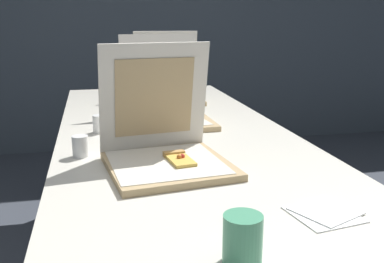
{
  "coord_description": "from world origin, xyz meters",
  "views": [
    {
      "loc": [
        -0.32,
        -1.02,
        1.22
      ],
      "look_at": [
        0.02,
        0.5,
        0.81
      ],
      "focal_mm": 41.71,
      "sensor_mm": 36.0,
      "label": 1
    }
  ],
  "objects_px": {
    "table": "(177,145)",
    "pizza_box_back": "(168,90)",
    "pizza_box_middle": "(166,110)",
    "cup_white_mid": "(100,124)",
    "cup_white_near_center": "(80,146)",
    "napkin_pile": "(324,213)",
    "cup_white_far": "(120,107)",
    "cup_printed_front": "(243,240)",
    "pizza_box_front": "(165,150)"
  },
  "relations": [
    {
      "from": "table",
      "to": "pizza_box_back",
      "type": "bearing_deg",
      "value": 83.18
    },
    {
      "from": "table",
      "to": "pizza_box_middle",
      "type": "height_order",
      "value": "pizza_box_middle"
    },
    {
      "from": "table",
      "to": "cup_white_mid",
      "type": "relative_size",
      "value": 34.12
    },
    {
      "from": "cup_white_near_center",
      "to": "napkin_pile",
      "type": "xyz_separation_m",
      "value": [
        0.58,
        -0.59,
        -0.03
      ]
    },
    {
      "from": "table",
      "to": "cup_white_far",
      "type": "height_order",
      "value": "cup_white_far"
    },
    {
      "from": "table",
      "to": "cup_white_far",
      "type": "distance_m",
      "value": 0.48
    },
    {
      "from": "cup_white_far",
      "to": "cup_printed_front",
      "type": "height_order",
      "value": "cup_printed_front"
    },
    {
      "from": "pizza_box_middle",
      "to": "pizza_box_back",
      "type": "height_order",
      "value": "same"
    },
    {
      "from": "pizza_box_middle",
      "to": "table",
      "type": "bearing_deg",
      "value": -90.77
    },
    {
      "from": "pizza_box_front",
      "to": "pizza_box_middle",
      "type": "xyz_separation_m",
      "value": [
        0.1,
        0.61,
        0.0
      ]
    },
    {
      "from": "pizza_box_front",
      "to": "pizza_box_back",
      "type": "height_order",
      "value": "pizza_box_front"
    },
    {
      "from": "pizza_box_middle",
      "to": "cup_white_near_center",
      "type": "distance_m",
      "value": 0.58
    },
    {
      "from": "pizza_box_back",
      "to": "cup_white_near_center",
      "type": "height_order",
      "value": "pizza_box_back"
    },
    {
      "from": "cup_white_near_center",
      "to": "napkin_pile",
      "type": "distance_m",
      "value": 0.83
    },
    {
      "from": "pizza_box_middle",
      "to": "cup_white_far",
      "type": "xyz_separation_m",
      "value": [
        -0.19,
        0.2,
        -0.02
      ]
    },
    {
      "from": "pizza_box_middle",
      "to": "cup_white_mid",
      "type": "relative_size",
      "value": 6.17
    },
    {
      "from": "cup_white_mid",
      "to": "table",
      "type": "bearing_deg",
      "value": -19.09
    },
    {
      "from": "cup_printed_front",
      "to": "napkin_pile",
      "type": "distance_m",
      "value": 0.32
    },
    {
      "from": "table",
      "to": "cup_printed_front",
      "type": "xyz_separation_m",
      "value": [
        -0.06,
        -0.97,
        0.09
      ]
    },
    {
      "from": "cup_white_far",
      "to": "table",
      "type": "bearing_deg",
      "value": -65.47
    },
    {
      "from": "cup_white_mid",
      "to": "napkin_pile",
      "type": "relative_size",
      "value": 0.4
    },
    {
      "from": "pizza_box_front",
      "to": "napkin_pile",
      "type": "bearing_deg",
      "value": -61.36
    },
    {
      "from": "cup_white_near_center",
      "to": "cup_printed_front",
      "type": "relative_size",
      "value": 0.73
    },
    {
      "from": "cup_white_mid",
      "to": "cup_printed_front",
      "type": "height_order",
      "value": "cup_printed_front"
    },
    {
      "from": "pizza_box_middle",
      "to": "pizza_box_back",
      "type": "relative_size",
      "value": 1.16
    },
    {
      "from": "table",
      "to": "pizza_box_back",
      "type": "xyz_separation_m",
      "value": [
        0.09,
        0.77,
        0.1
      ]
    },
    {
      "from": "pizza_box_middle",
      "to": "cup_white_mid",
      "type": "distance_m",
      "value": 0.33
    },
    {
      "from": "pizza_box_front",
      "to": "cup_white_mid",
      "type": "bearing_deg",
      "value": 104.84
    },
    {
      "from": "cup_printed_front",
      "to": "pizza_box_back",
      "type": "bearing_deg",
      "value": 85.15
    },
    {
      "from": "cup_white_near_center",
      "to": "table",
      "type": "bearing_deg",
      "value": 29.5
    },
    {
      "from": "cup_printed_front",
      "to": "napkin_pile",
      "type": "bearing_deg",
      "value": 32.13
    },
    {
      "from": "pizza_box_middle",
      "to": "cup_white_mid",
      "type": "height_order",
      "value": "pizza_box_middle"
    },
    {
      "from": "pizza_box_middle",
      "to": "pizza_box_back",
      "type": "bearing_deg",
      "value": 77.87
    },
    {
      "from": "pizza_box_middle",
      "to": "napkin_pile",
      "type": "height_order",
      "value": "pizza_box_middle"
    },
    {
      "from": "pizza_box_middle",
      "to": "cup_white_near_center",
      "type": "relative_size",
      "value": 6.17
    },
    {
      "from": "cup_white_near_center",
      "to": "cup_white_mid",
      "type": "height_order",
      "value": "same"
    },
    {
      "from": "napkin_pile",
      "to": "pizza_box_middle",
      "type": "bearing_deg",
      "value": 101.67
    },
    {
      "from": "pizza_box_back",
      "to": "pizza_box_front",
      "type": "bearing_deg",
      "value": -96.84
    },
    {
      "from": "pizza_box_back",
      "to": "cup_printed_front",
      "type": "xyz_separation_m",
      "value": [
        -0.15,
        -1.74,
        -0.01
      ]
    },
    {
      "from": "pizza_box_back",
      "to": "cup_printed_front",
      "type": "relative_size",
      "value": 3.88
    },
    {
      "from": "table",
      "to": "cup_white_near_center",
      "type": "relative_size",
      "value": 34.12
    },
    {
      "from": "pizza_box_back",
      "to": "cup_white_mid",
      "type": "bearing_deg",
      "value": -117.67
    },
    {
      "from": "pizza_box_back",
      "to": "cup_white_far",
      "type": "distance_m",
      "value": 0.44
    },
    {
      "from": "cup_white_far",
      "to": "cup_white_near_center",
      "type": "bearing_deg",
      "value": -105.22
    },
    {
      "from": "pizza_box_back",
      "to": "napkin_pile",
      "type": "xyz_separation_m",
      "value": [
        0.12,
        -1.57,
        -0.05
      ]
    },
    {
      "from": "table",
      "to": "napkin_pile",
      "type": "height_order",
      "value": "napkin_pile"
    },
    {
      "from": "table",
      "to": "pizza_box_middle",
      "type": "relative_size",
      "value": 5.53
    },
    {
      "from": "cup_white_mid",
      "to": "napkin_pile",
      "type": "bearing_deg",
      "value": -60.58
    },
    {
      "from": "cup_white_mid",
      "to": "napkin_pile",
      "type": "height_order",
      "value": "cup_white_mid"
    },
    {
      "from": "cup_printed_front",
      "to": "napkin_pile",
      "type": "xyz_separation_m",
      "value": [
        0.27,
        0.17,
        -0.05
      ]
    }
  ]
}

